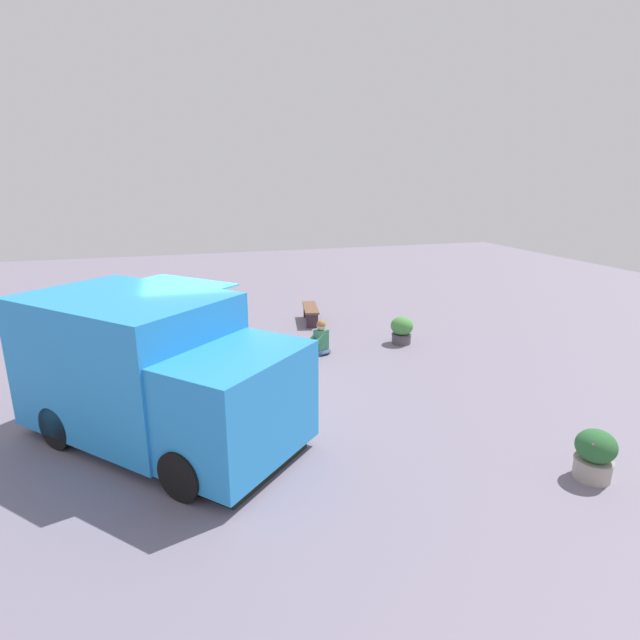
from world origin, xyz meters
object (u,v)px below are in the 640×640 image
at_px(person_customer, 320,341).
at_px(planter_flowering_far, 402,330).
at_px(planter_flowering_side, 229,313).
at_px(plaza_bench, 310,311).
at_px(food_truck, 154,374).
at_px(planter_flowering_near, 595,454).

distance_m(person_customer, planter_flowering_far, 2.29).
xyz_separation_m(planter_flowering_side, plaza_bench, (-0.40, -2.37, -0.03)).
relative_size(food_truck, planter_flowering_far, 6.75).
height_order(planter_flowering_near, planter_flowering_side, planter_flowering_near).
bearing_deg(planter_flowering_near, food_truck, 62.59).
xyz_separation_m(person_customer, plaza_bench, (2.79, -0.55, 0.01)).
height_order(person_customer, planter_flowering_side, person_customer).
xyz_separation_m(planter_flowering_near, plaza_bench, (9.04, 1.65, -0.03)).
bearing_deg(person_customer, food_truck, 129.73).
height_order(food_truck, planter_flowering_side, food_truck).
bearing_deg(planter_flowering_far, person_customer, 94.10).
distance_m(food_truck, planter_flowering_near, 6.78).
bearing_deg(planter_flowering_near, planter_flowering_far, -0.77).
relative_size(food_truck, planter_flowering_near, 6.52).
distance_m(food_truck, planter_flowering_side, 6.68).
relative_size(planter_flowering_far, planter_flowering_side, 0.97).
bearing_deg(food_truck, planter_flowering_far, -61.39).
distance_m(person_customer, planter_flowering_side, 3.67).
bearing_deg(person_customer, planter_flowering_side, 29.62).
xyz_separation_m(planter_flowering_near, planter_flowering_side, (9.44, 4.01, -0.00)).
distance_m(planter_flowering_near, plaza_bench, 9.19).
bearing_deg(planter_flowering_far, plaza_bench, 33.39).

